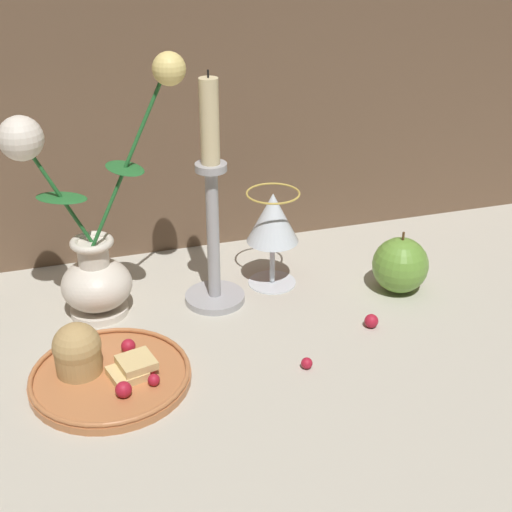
# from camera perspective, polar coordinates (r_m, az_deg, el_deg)

# --- Properties ---
(ground_plane) EXTENTS (2.40, 2.40, 0.00)m
(ground_plane) POSITION_cam_1_polar(r_m,az_deg,el_deg) (0.98, -1.73, -5.35)
(ground_plane) COLOR #B7B2A3
(ground_plane) RESTS_ON ground
(vase) EXTENTS (0.23, 0.10, 0.36)m
(vase) POSITION_cam_1_polar(r_m,az_deg,el_deg) (0.97, -13.14, 0.75)
(vase) COLOR silver
(vase) RESTS_ON ground_plane
(plate_with_pastries) EXTENTS (0.19, 0.19, 0.07)m
(plate_with_pastries) POSITION_cam_1_polar(r_m,az_deg,el_deg) (0.88, -12.27, -8.72)
(plate_with_pastries) COLOR #B77042
(plate_with_pastries) RESTS_ON ground_plane
(wine_glass) EXTENTS (0.08, 0.08, 0.15)m
(wine_glass) POSITION_cam_1_polar(r_m,az_deg,el_deg) (1.03, 1.35, 2.79)
(wine_glass) COLOR silver
(wine_glass) RESTS_ON ground_plane
(candlestick) EXTENTS (0.09, 0.09, 0.33)m
(candlestick) POSITION_cam_1_polar(r_m,az_deg,el_deg) (0.97, -3.50, 3.03)
(candlestick) COLOR #A3A3A8
(candlestick) RESTS_ON ground_plane
(apple_beside_vase) EXTENTS (0.08, 0.08, 0.09)m
(apple_beside_vase) POSITION_cam_1_polar(r_m,az_deg,el_deg) (1.06, 11.47, -0.72)
(apple_beside_vase) COLOR #669938
(apple_beside_vase) RESTS_ON ground_plane
(berry_near_plate) EXTENTS (0.02, 0.02, 0.02)m
(berry_near_plate) POSITION_cam_1_polar(r_m,az_deg,el_deg) (0.98, 9.21, -5.15)
(berry_near_plate) COLOR #AD192D
(berry_near_plate) RESTS_ON ground_plane
(berry_front_center) EXTENTS (0.01, 0.01, 0.01)m
(berry_front_center) POSITION_cam_1_polar(r_m,az_deg,el_deg) (0.89, 4.08, -8.55)
(berry_front_center) COLOR #AD192D
(berry_front_center) RESTS_ON ground_plane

